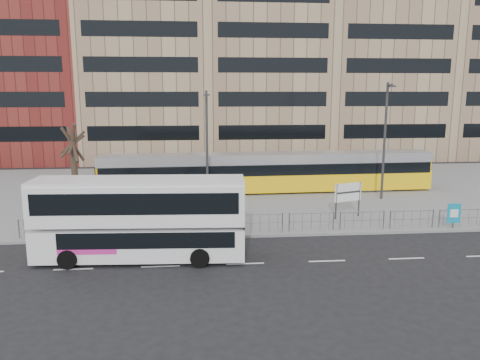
{
  "coord_description": "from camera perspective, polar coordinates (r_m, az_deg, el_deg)",
  "views": [
    {
      "loc": [
        -4.1,
        -25.06,
        8.15
      ],
      "look_at": [
        -1.36,
        6.0,
        2.15
      ],
      "focal_mm": 35.0,
      "sensor_mm": 36.0,
      "label": 1
    }
  ],
  "objects": [
    {
      "name": "building_row",
      "position": [
        59.79,
        0.41,
        15.46
      ],
      "size": [
        70.4,
        18.4,
        31.2
      ],
      "color": "maroon",
      "rests_on": "ground"
    },
    {
      "name": "plaza",
      "position": [
        38.16,
        1.24,
        -1.33
      ],
      "size": [
        64.0,
        24.0,
        0.15
      ],
      "primitive_type": "cube",
      "color": "slate",
      "rests_on": "ground"
    },
    {
      "name": "ground",
      "position": [
        26.67,
        4.07,
        -6.93
      ],
      "size": [
        120.0,
        120.0,
        0.0
      ],
      "primitive_type": "plane",
      "color": "black",
      "rests_on": "ground"
    },
    {
      "name": "pedestrian_barrier",
      "position": [
        27.24,
        8.11,
        -4.48
      ],
      "size": [
        32.07,
        0.07,
        1.1
      ],
      "color": "gray",
      "rests_on": "plaza"
    },
    {
      "name": "lamp_post_east",
      "position": [
        35.91,
        17.27,
        5.07
      ],
      "size": [
        0.45,
        1.04,
        8.57
      ],
      "color": "#2D2D30",
      "rests_on": "plaza"
    },
    {
      "name": "road_markings",
      "position": [
        23.15,
        8.14,
        -9.82
      ],
      "size": [
        62.0,
        0.12,
        0.01
      ],
      "primitive_type": "cube",
      "color": "white",
      "rests_on": "ground"
    },
    {
      "name": "kerb",
      "position": [
        26.7,
        4.06,
        -6.75
      ],
      "size": [
        64.0,
        0.25,
        0.17
      ],
      "primitive_type": "cube",
      "color": "gray",
      "rests_on": "ground"
    },
    {
      "name": "station_sign",
      "position": [
        30.36,
        13.03,
        -1.65
      ],
      "size": [
        1.88,
        0.68,
        2.24
      ],
      "rotation": [
        0.0,
        0.0,
        0.32
      ],
      "color": "#2D2D30",
      "rests_on": "plaza"
    },
    {
      "name": "ad_panel",
      "position": [
        30.37,
        24.63,
        -3.75
      ],
      "size": [
        0.78,
        0.11,
        1.45
      ],
      "rotation": [
        0.0,
        0.0,
        -0.06
      ],
      "color": "#2D2D30",
      "rests_on": "plaza"
    },
    {
      "name": "bare_tree",
      "position": [
        34.01,
        -19.89,
        6.69
      ],
      "size": [
        4.56,
        4.56,
        7.98
      ],
      "color": "black",
      "rests_on": "plaza"
    },
    {
      "name": "tram",
      "position": [
        37.3,
        3.43,
        0.92
      ],
      "size": [
        26.4,
        3.33,
        3.1
      ],
      "rotation": [
        0.0,
        0.0,
        0.03
      ],
      "color": "yellow",
      "rests_on": "plaza"
    },
    {
      "name": "double_decker_bus",
      "position": [
        23.1,
        -12.12,
        -4.36
      ],
      "size": [
        10.15,
        2.98,
        4.02
      ],
      "rotation": [
        0.0,
        0.0,
        -0.05
      ],
      "color": "white",
      "rests_on": "ground"
    },
    {
      "name": "traffic_light_west",
      "position": [
        26.52,
        -1.06,
        -2.25
      ],
      "size": [
        0.23,
        0.25,
        3.1
      ],
      "rotation": [
        0.0,
        0.0,
        -0.4
      ],
      "color": "#2D2D30",
      "rests_on": "plaza"
    },
    {
      "name": "pedestrian",
      "position": [
        32.77,
        -6.17,
        -1.62
      ],
      "size": [
        0.57,
        0.76,
        1.87
      ],
      "primitive_type": "imported",
      "rotation": [
        0.0,
        0.0,
        1.37
      ],
      "color": "black",
      "rests_on": "plaza"
    },
    {
      "name": "lamp_post_west",
      "position": [
        34.08,
        -4.05,
        4.74
      ],
      "size": [
        0.45,
        1.04,
        7.98
      ],
      "color": "#2D2D30",
      "rests_on": "plaza"
    }
  ]
}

